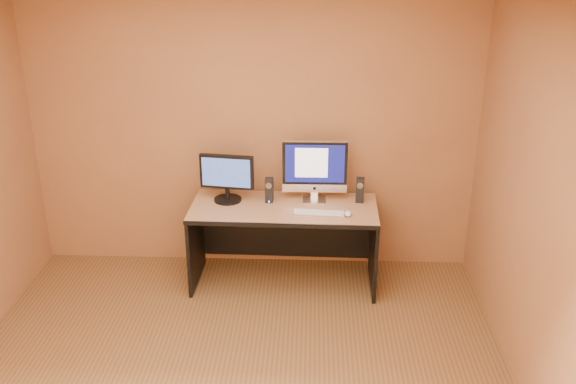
% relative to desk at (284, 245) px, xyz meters
% --- Properties ---
extents(walls, '(4.00, 4.00, 2.60)m').
position_rel_desk_xyz_m(walls, '(-0.30, -1.58, 0.93)').
color(walls, '#93633B').
rests_on(walls, ground).
extents(ceiling, '(4.00, 4.00, 0.00)m').
position_rel_desk_xyz_m(ceiling, '(-0.30, -1.58, 2.23)').
color(ceiling, white).
rests_on(ceiling, walls).
extents(desk, '(1.62, 0.74, 0.74)m').
position_rel_desk_xyz_m(desk, '(0.00, 0.00, 0.00)').
color(desk, tan).
rests_on(desk, ground).
extents(imac, '(0.57, 0.21, 0.55)m').
position_rel_desk_xyz_m(imac, '(0.26, 0.14, 0.65)').
color(imac, silver).
rests_on(imac, desk).
extents(second_monitor, '(0.51, 0.30, 0.42)m').
position_rel_desk_xyz_m(second_monitor, '(-0.50, 0.12, 0.58)').
color(second_monitor, black).
rests_on(second_monitor, desk).
extents(speaker_left, '(0.07, 0.08, 0.22)m').
position_rel_desk_xyz_m(speaker_left, '(-0.13, 0.10, 0.48)').
color(speaker_left, black).
rests_on(speaker_left, desk).
extents(speaker_right, '(0.08, 0.08, 0.22)m').
position_rel_desk_xyz_m(speaker_right, '(0.66, 0.13, 0.48)').
color(speaker_right, black).
rests_on(speaker_right, desk).
extents(keyboard, '(0.44, 0.15, 0.02)m').
position_rel_desk_xyz_m(keyboard, '(0.31, -0.14, 0.38)').
color(keyboard, silver).
rests_on(keyboard, desk).
extents(mouse, '(0.06, 0.10, 0.04)m').
position_rel_desk_xyz_m(mouse, '(0.54, -0.16, 0.39)').
color(mouse, white).
rests_on(mouse, desk).
extents(cable_a, '(0.05, 0.22, 0.01)m').
position_rel_desk_xyz_m(cable_a, '(0.28, 0.31, 0.38)').
color(cable_a, black).
rests_on(cable_a, desk).
extents(cable_b, '(0.07, 0.17, 0.01)m').
position_rel_desk_xyz_m(cable_b, '(0.24, 0.31, 0.38)').
color(cable_b, black).
rests_on(cable_b, desk).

